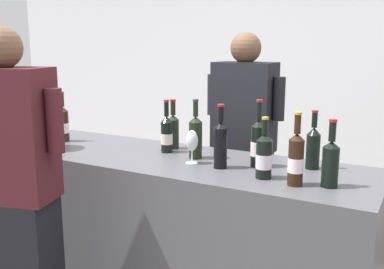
# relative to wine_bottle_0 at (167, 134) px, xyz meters

# --- Properties ---
(wall_back) EXTENTS (8.00, 0.10, 2.80)m
(wall_back) POSITION_rel_wine_bottle_0_xyz_m (0.11, 2.50, 0.33)
(wall_back) COLOR white
(wall_back) RESTS_ON ground_plane
(counter) EXTENTS (2.27, 0.70, 0.96)m
(counter) POSITION_rel_wine_bottle_0_xyz_m (0.11, -0.10, -0.59)
(counter) COLOR #4C4C51
(counter) RESTS_ON ground_plane
(wine_bottle_0) EXTENTS (0.07, 0.07, 0.32)m
(wine_bottle_0) POSITION_rel_wine_bottle_0_xyz_m (0.00, 0.00, 0.00)
(wine_bottle_0) COLOR black
(wine_bottle_0) RESTS_ON counter
(wine_bottle_1) EXTENTS (0.07, 0.07, 0.33)m
(wine_bottle_1) POSITION_rel_wine_bottle_0_xyz_m (-0.77, -0.07, 0.01)
(wine_bottle_1) COLOR black
(wine_bottle_1) RESTS_ON counter
(wine_bottle_2) EXTENTS (0.08, 0.08, 0.36)m
(wine_bottle_2) POSITION_rel_wine_bottle_0_xyz_m (0.60, -0.04, 0.01)
(wine_bottle_2) COLOR black
(wine_bottle_2) RESTS_ON counter
(wine_bottle_3) EXTENTS (0.07, 0.07, 0.31)m
(wine_bottle_3) POSITION_rel_wine_bottle_0_xyz_m (0.87, 0.06, 0.01)
(wine_bottle_3) COLOR black
(wine_bottle_3) RESTS_ON counter
(wine_bottle_4) EXTENTS (0.07, 0.07, 0.35)m
(wine_bottle_4) POSITION_rel_wine_bottle_0_xyz_m (0.86, -0.26, 0.01)
(wine_bottle_4) COLOR black
(wine_bottle_4) RESTS_ON counter
(wine_bottle_5) EXTENTS (0.08, 0.08, 0.31)m
(wine_bottle_5) POSITION_rel_wine_bottle_0_xyz_m (0.70, -0.22, -0.00)
(wine_bottle_5) COLOR black
(wine_bottle_5) RESTS_ON counter
(wine_bottle_6) EXTENTS (0.08, 0.08, 0.32)m
(wine_bottle_6) POSITION_rel_wine_bottle_0_xyz_m (1.01, -0.21, 0.01)
(wine_bottle_6) COLOR black
(wine_bottle_6) RESTS_ON counter
(wine_bottle_7) EXTENTS (0.07, 0.07, 0.31)m
(wine_bottle_7) POSITION_rel_wine_bottle_0_xyz_m (-0.01, 0.10, 0.01)
(wine_bottle_7) COLOR black
(wine_bottle_7) RESTS_ON counter
(wine_bottle_8) EXTENTS (0.08, 0.08, 0.34)m
(wine_bottle_8) POSITION_rel_wine_bottle_0_xyz_m (0.22, -0.04, 0.02)
(wine_bottle_8) COLOR black
(wine_bottle_8) RESTS_ON counter
(wine_bottle_9) EXTENTS (0.07, 0.07, 0.34)m
(wine_bottle_9) POSITION_rel_wine_bottle_0_xyz_m (0.43, -0.16, 0.02)
(wine_bottle_9) COLOR black
(wine_bottle_9) RESTS_ON counter
(wine_glass) EXTENTS (0.07, 0.07, 0.19)m
(wine_glass) POSITION_rel_wine_bottle_0_xyz_m (0.26, -0.15, 0.01)
(wine_glass) COLOR silver
(wine_glass) RESTS_ON counter
(ice_bucket) EXTENTS (0.21, 0.21, 0.24)m
(ice_bucket) POSITION_rel_wine_bottle_0_xyz_m (-0.71, -0.29, 0.01)
(ice_bucket) COLOR silver
(ice_bucket) RESTS_ON counter
(person_server) EXTENTS (0.57, 0.25, 1.69)m
(person_server) POSITION_rel_wine_bottle_0_xyz_m (0.25, 0.62, -0.25)
(person_server) COLOR black
(person_server) RESTS_ON ground_plane
(person_guest) EXTENTS (0.56, 0.35, 1.69)m
(person_guest) POSITION_rel_wine_bottle_0_xyz_m (-0.39, -0.82, -0.25)
(person_guest) COLOR black
(person_guest) RESTS_ON ground_plane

